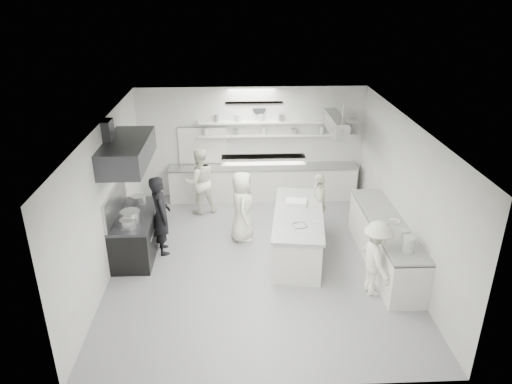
{
  "coord_description": "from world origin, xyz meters",
  "views": [
    {
      "loc": [
        -0.42,
        -8.75,
        5.46
      ],
      "look_at": [
        -0.01,
        0.6,
        1.33
      ],
      "focal_mm": 33.55,
      "sensor_mm": 36.0,
      "label": 1
    }
  ],
  "objects_px": {
    "back_counter": "(263,183)",
    "cook_back": "(200,181)",
    "cook_stove": "(161,215)",
    "prep_island": "(298,234)",
    "stove": "(137,235)",
    "right_counter": "(385,243)"
  },
  "relations": [
    {
      "from": "right_counter",
      "to": "prep_island",
      "type": "relative_size",
      "value": 1.3
    },
    {
      "from": "stove",
      "to": "prep_island",
      "type": "distance_m",
      "value": 3.48
    },
    {
      "from": "stove",
      "to": "right_counter",
      "type": "relative_size",
      "value": 0.55
    },
    {
      "from": "right_counter",
      "to": "prep_island",
      "type": "distance_m",
      "value": 1.83
    },
    {
      "from": "right_counter",
      "to": "back_counter",
      "type": "bearing_deg",
      "value": 124.65
    },
    {
      "from": "back_counter",
      "to": "cook_stove",
      "type": "relative_size",
      "value": 2.82
    },
    {
      "from": "back_counter",
      "to": "prep_island",
      "type": "height_order",
      "value": "prep_island"
    },
    {
      "from": "stove",
      "to": "back_counter",
      "type": "distance_m",
      "value": 4.03
    },
    {
      "from": "cook_back",
      "to": "cook_stove",
      "type": "bearing_deg",
      "value": 51.5
    },
    {
      "from": "stove",
      "to": "prep_island",
      "type": "height_order",
      "value": "prep_island"
    },
    {
      "from": "right_counter",
      "to": "cook_stove",
      "type": "xyz_separation_m",
      "value": [
        -4.71,
        0.68,
        0.42
      ]
    },
    {
      "from": "prep_island",
      "to": "cook_back",
      "type": "xyz_separation_m",
      "value": [
        -2.23,
        2.15,
        0.39
      ]
    },
    {
      "from": "stove",
      "to": "cook_stove",
      "type": "distance_m",
      "value": 0.7
    },
    {
      "from": "back_counter",
      "to": "cook_back",
      "type": "distance_m",
      "value": 1.87
    },
    {
      "from": "stove",
      "to": "back_counter",
      "type": "bearing_deg",
      "value": 43.99
    },
    {
      "from": "stove",
      "to": "right_counter",
      "type": "height_order",
      "value": "right_counter"
    },
    {
      "from": "stove",
      "to": "right_counter",
      "type": "distance_m",
      "value": 5.28
    },
    {
      "from": "cook_stove",
      "to": "stove",
      "type": "bearing_deg",
      "value": 81.55
    },
    {
      "from": "back_counter",
      "to": "prep_island",
      "type": "relative_size",
      "value": 1.97
    },
    {
      "from": "cook_stove",
      "to": "cook_back",
      "type": "relative_size",
      "value": 1.04
    },
    {
      "from": "cook_back",
      "to": "right_counter",
      "type": "bearing_deg",
      "value": 128.27
    },
    {
      "from": "cook_stove",
      "to": "prep_island",
      "type": "bearing_deg",
      "value": -111.1
    }
  ]
}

